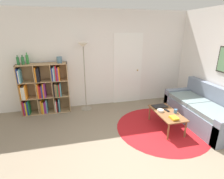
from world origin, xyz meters
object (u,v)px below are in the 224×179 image
object	(u,v)px
bookshelf	(44,90)
coffee_table	(167,114)
cup	(175,111)
bottle_middle	(23,61)
vase_on_shelf	(59,60)
laptop	(160,106)
bottle_right	(27,59)
floor_lamp	(84,57)
bowl	(160,111)
couch	(204,111)
bottle_left	(18,61)

from	to	relation	value
bookshelf	coffee_table	xyz separation A→B (m)	(2.68, -1.48, -0.28)
cup	bottle_middle	world-z (taller)	bottle_middle
coffee_table	vase_on_shelf	xyz separation A→B (m)	(-2.23, 1.48, 1.04)
bookshelf	vase_on_shelf	xyz separation A→B (m)	(0.46, -0.00, 0.76)
bookshelf	laptop	bearing A→B (deg)	-23.67
coffee_table	bottle_right	distance (m)	3.50
floor_lamp	laptop	size ratio (longest dim) A/B	5.23
floor_lamp	cup	xyz separation A→B (m)	(1.79, -1.48, -1.01)
floor_lamp	cup	bearing A→B (deg)	-39.67
vase_on_shelf	coffee_table	bearing A→B (deg)	-33.58
floor_lamp	laptop	world-z (taller)	floor_lamp
bottle_middle	bottle_right	bearing A→B (deg)	24.05
laptop	bowl	size ratio (longest dim) A/B	2.50
floor_lamp	couch	xyz separation A→B (m)	(2.60, -1.39, -1.14)
coffee_table	bottle_left	xyz separation A→B (m)	(-3.17, 1.46, 1.05)
laptop	bottle_right	xyz separation A→B (m)	(-2.96, 1.20, 1.02)
coffee_table	laptop	size ratio (longest dim) A/B	2.72
coffee_table	bowl	world-z (taller)	bowl
couch	vase_on_shelf	size ratio (longest dim) A/B	12.03
couch	coffee_table	xyz separation A→B (m)	(-0.97, -0.01, 0.05)
bottle_left	vase_on_shelf	distance (m)	0.94
coffee_table	laptop	bearing A→B (deg)	91.75
bookshelf	bottle_right	bearing A→B (deg)	174.25
bookshelf	bottle_middle	xyz separation A→B (m)	(-0.38, -0.01, 0.77)
bookshelf	floor_lamp	world-z (taller)	floor_lamp
couch	bottle_right	world-z (taller)	bottle_right
coffee_table	vase_on_shelf	size ratio (longest dim) A/B	5.93
couch	vase_on_shelf	distance (m)	3.68
couch	bottle_left	distance (m)	4.52
cup	bookshelf	bearing A→B (deg)	151.36
coffee_table	bottle_middle	size ratio (longest dim) A/B	4.14
bookshelf	floor_lamp	distance (m)	1.33
bottle_left	bottle_right	world-z (taller)	bottle_right
cup	coffee_table	bearing A→B (deg)	155.36
floor_lamp	bottle_right	xyz separation A→B (m)	(-1.34, 0.10, -0.02)
laptop	vase_on_shelf	distance (m)	2.69
laptop	vase_on_shelf	bearing A→B (deg)	152.15
coffee_table	couch	bearing A→B (deg)	0.83
couch	cup	distance (m)	0.83
floor_lamp	bottle_right	bearing A→B (deg)	175.77
couch	bottle_right	xyz separation A→B (m)	(-3.94, 1.49, 1.12)
bookshelf	cup	size ratio (longest dim) A/B	15.16
bottle_right	vase_on_shelf	distance (m)	0.74
vase_on_shelf	cup	bearing A→B (deg)	-33.03
laptop	bottle_left	world-z (taller)	bottle_left
couch	coffee_table	world-z (taller)	couch
coffee_table	vase_on_shelf	distance (m)	2.87
bottle_left	cup	bearing A→B (deg)	-24.68
bottle_left	bottle_right	xyz separation A→B (m)	(0.20, 0.05, 0.02)
laptop	bowl	bearing A→B (deg)	-114.43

